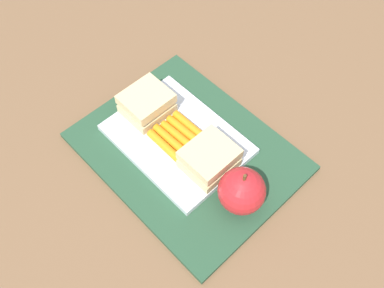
% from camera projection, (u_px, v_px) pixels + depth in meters
% --- Properties ---
extents(ground_plane, '(2.40, 2.40, 0.00)m').
position_uv_depth(ground_plane, '(187.00, 153.00, 0.75)').
color(ground_plane, brown).
extents(lunchbag_mat, '(0.36, 0.28, 0.01)m').
position_uv_depth(lunchbag_mat, '(187.00, 151.00, 0.75)').
color(lunchbag_mat, '#284C33').
rests_on(lunchbag_mat, ground_plane).
extents(food_tray, '(0.23, 0.17, 0.01)m').
position_uv_depth(food_tray, '(177.00, 139.00, 0.75)').
color(food_tray, white).
rests_on(food_tray, lunchbag_mat).
extents(sandwich_half_left, '(0.07, 0.08, 0.04)m').
position_uv_depth(sandwich_half_left, '(147.00, 104.00, 0.76)').
color(sandwich_half_left, '#DBC189').
rests_on(sandwich_half_left, food_tray).
extents(sandwich_half_right, '(0.07, 0.08, 0.04)m').
position_uv_depth(sandwich_half_right, '(209.00, 159.00, 0.69)').
color(sandwich_half_right, '#DBC189').
rests_on(sandwich_half_right, food_tray).
extents(carrot_sticks_bundle, '(0.08, 0.07, 0.02)m').
position_uv_depth(carrot_sticks_bundle, '(177.00, 135.00, 0.74)').
color(carrot_sticks_bundle, orange).
rests_on(carrot_sticks_bundle, food_tray).
extents(apple, '(0.07, 0.07, 0.09)m').
position_uv_depth(apple, '(242.00, 191.00, 0.66)').
color(apple, red).
rests_on(apple, lunchbag_mat).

